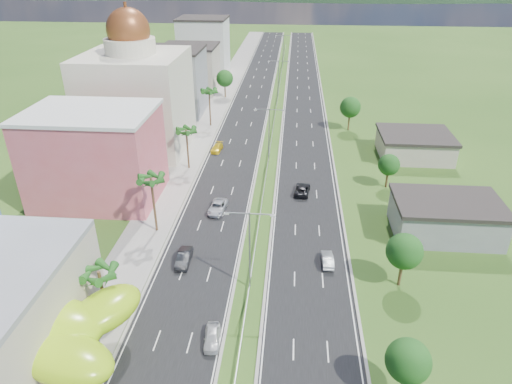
# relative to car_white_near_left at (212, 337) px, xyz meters

# --- Properties ---
(ground) EXTENTS (500.00, 500.00, 0.00)m
(ground) POSITION_rel_car_white_near_left_xyz_m (3.20, -0.31, -0.76)
(ground) COLOR #2D5119
(ground) RESTS_ON ground
(road_left) EXTENTS (11.00, 260.00, 0.04)m
(road_left) POSITION_rel_car_white_near_left_xyz_m (-4.30, 89.69, -0.74)
(road_left) COLOR black
(road_left) RESTS_ON ground
(road_right) EXTENTS (11.00, 260.00, 0.04)m
(road_right) POSITION_rel_car_white_near_left_xyz_m (10.70, 89.69, -0.74)
(road_right) COLOR black
(road_right) RESTS_ON ground
(sidewalk_left) EXTENTS (7.00, 260.00, 0.12)m
(sidewalk_left) POSITION_rel_car_white_near_left_xyz_m (-13.80, 89.69, -0.70)
(sidewalk_left) COLOR gray
(sidewalk_left) RESTS_ON ground
(median_guardrail) EXTENTS (0.10, 216.06, 0.76)m
(median_guardrail) POSITION_rel_car_white_near_left_xyz_m (3.20, 71.68, -0.14)
(median_guardrail) COLOR gray
(median_guardrail) RESTS_ON ground
(streetlight_median_b) EXTENTS (6.04, 0.25, 11.00)m
(streetlight_median_b) POSITION_rel_car_white_near_left_xyz_m (3.20, 9.69, 5.99)
(streetlight_median_b) COLOR gray
(streetlight_median_b) RESTS_ON ground
(streetlight_median_c) EXTENTS (6.04, 0.25, 11.00)m
(streetlight_median_c) POSITION_rel_car_white_near_left_xyz_m (3.20, 49.69, 5.99)
(streetlight_median_c) COLOR gray
(streetlight_median_c) RESTS_ON ground
(streetlight_median_d) EXTENTS (6.04, 0.25, 11.00)m
(streetlight_median_d) POSITION_rel_car_white_near_left_xyz_m (3.20, 94.69, 5.99)
(streetlight_median_d) COLOR gray
(streetlight_median_d) RESTS_ON ground
(streetlight_median_e) EXTENTS (6.04, 0.25, 11.00)m
(streetlight_median_e) POSITION_rel_car_white_near_left_xyz_m (3.20, 139.69, 5.99)
(streetlight_median_e) COLOR gray
(streetlight_median_e) RESTS_ON ground
(lime_canopy) EXTENTS (18.00, 15.00, 7.40)m
(lime_canopy) POSITION_rel_car_white_near_left_xyz_m (-16.80, -4.31, 4.23)
(lime_canopy) COLOR #96C813
(lime_canopy) RESTS_ON ground
(pink_shophouse) EXTENTS (20.00, 15.00, 15.00)m
(pink_shophouse) POSITION_rel_car_white_near_left_xyz_m (-24.80, 31.69, 6.74)
(pink_shophouse) COLOR #CC535D
(pink_shophouse) RESTS_ON ground
(domed_building) EXTENTS (20.00, 20.00, 28.70)m
(domed_building) POSITION_rel_car_white_near_left_xyz_m (-24.80, 54.69, 10.59)
(domed_building) COLOR beige
(domed_building) RESTS_ON ground
(midrise_grey) EXTENTS (16.00, 15.00, 16.00)m
(midrise_grey) POSITION_rel_car_white_near_left_xyz_m (-23.80, 79.69, 7.24)
(midrise_grey) COLOR gray
(midrise_grey) RESTS_ON ground
(midrise_beige) EXTENTS (16.00, 15.00, 13.00)m
(midrise_beige) POSITION_rel_car_white_near_left_xyz_m (-23.80, 101.69, 5.74)
(midrise_beige) COLOR #B4A794
(midrise_beige) RESTS_ON ground
(midrise_white) EXTENTS (16.00, 15.00, 18.00)m
(midrise_white) POSITION_rel_car_white_near_left_xyz_m (-23.80, 124.69, 8.24)
(midrise_white) COLOR silver
(midrise_white) RESTS_ON ground
(shed_near) EXTENTS (15.00, 10.00, 5.00)m
(shed_near) POSITION_rel_car_white_near_left_xyz_m (31.20, 24.69, 1.74)
(shed_near) COLOR gray
(shed_near) RESTS_ON ground
(shed_far) EXTENTS (14.00, 12.00, 4.40)m
(shed_far) POSITION_rel_car_white_near_left_xyz_m (33.20, 54.69, 1.44)
(shed_far) COLOR #B4A794
(shed_far) RESTS_ON ground
(palm_tree_b) EXTENTS (3.60, 3.60, 8.10)m
(palm_tree_b) POSITION_rel_car_white_near_left_xyz_m (-12.30, 1.69, 6.30)
(palm_tree_b) COLOR #47301C
(palm_tree_b) RESTS_ON ground
(palm_tree_c) EXTENTS (3.60, 3.60, 9.60)m
(palm_tree_c) POSITION_rel_car_white_near_left_xyz_m (-12.30, 21.69, 7.74)
(palm_tree_c) COLOR #47301C
(palm_tree_c) RESTS_ON ground
(palm_tree_d) EXTENTS (3.60, 3.60, 8.60)m
(palm_tree_d) POSITION_rel_car_white_near_left_xyz_m (-12.30, 44.69, 6.78)
(palm_tree_d) COLOR #47301C
(palm_tree_d) RESTS_ON ground
(palm_tree_e) EXTENTS (3.60, 3.60, 9.40)m
(palm_tree_e) POSITION_rel_car_white_near_left_xyz_m (-12.30, 69.69, 7.55)
(palm_tree_e) COLOR #47301C
(palm_tree_e) RESTS_ON ground
(leafy_tree_lfar) EXTENTS (4.90, 4.90, 8.05)m
(leafy_tree_lfar) POSITION_rel_car_white_near_left_xyz_m (-12.30, 94.69, 4.82)
(leafy_tree_lfar) COLOR #47301C
(leafy_tree_lfar) RESTS_ON ground
(leafy_tree_ra) EXTENTS (4.20, 4.20, 6.90)m
(leafy_tree_ra) POSITION_rel_car_white_near_left_xyz_m (19.20, -5.31, 4.01)
(leafy_tree_ra) COLOR #47301C
(leafy_tree_ra) RESTS_ON ground
(leafy_tree_rb) EXTENTS (4.55, 4.55, 7.47)m
(leafy_tree_rb) POSITION_rel_car_white_near_left_xyz_m (22.20, 11.69, 4.41)
(leafy_tree_rb) COLOR #47301C
(leafy_tree_rb) RESTS_ON ground
(leafy_tree_rc) EXTENTS (3.85, 3.85, 6.33)m
(leafy_tree_rc) POSITION_rel_car_white_near_left_xyz_m (25.20, 39.69, 3.61)
(leafy_tree_rc) COLOR #47301C
(leafy_tree_rc) RESTS_ON ground
(leafy_tree_rd) EXTENTS (4.90, 4.90, 8.05)m
(leafy_tree_rd) POSITION_rel_car_white_near_left_xyz_m (21.20, 69.69, 4.82)
(leafy_tree_rd) COLOR #47301C
(leafy_tree_rd) RESTS_ON ground
(car_white_near_left) EXTENTS (2.13, 4.40, 1.45)m
(car_white_near_left) POSITION_rel_car_white_near_left_xyz_m (0.00, 0.00, 0.00)
(car_white_near_left) COLOR silver
(car_white_near_left) RESTS_ON road_left
(car_dark_left) EXTENTS (1.81, 4.93, 1.61)m
(car_dark_left) POSITION_rel_car_white_near_left_xyz_m (-6.27, 13.97, 0.08)
(car_dark_left) COLOR black
(car_dark_left) RESTS_ON road_left
(car_silver_mid_left) EXTENTS (3.02, 5.71, 1.53)m
(car_silver_mid_left) POSITION_rel_car_white_near_left_xyz_m (-3.92, 28.30, 0.04)
(car_silver_mid_left) COLOR #B2B4BA
(car_silver_mid_left) RESTS_ON road_left
(car_yellow_far_left) EXTENTS (2.37, 4.91, 1.38)m
(car_yellow_far_left) POSITION_rel_car_white_near_left_xyz_m (-8.17, 53.85, -0.03)
(car_yellow_far_left) COLOR gold
(car_yellow_far_left) RESTS_ON road_left
(car_silver_right) EXTENTS (1.64, 4.33, 1.41)m
(car_silver_right) POSITION_rel_car_white_near_left_xyz_m (13.29, 15.38, -0.02)
(car_silver_right) COLOR #ADAFB5
(car_silver_right) RESTS_ON road_right
(car_dark_far_right) EXTENTS (3.13, 5.62, 1.49)m
(car_dark_far_right) POSITION_rel_car_white_near_left_xyz_m (9.98, 35.88, 0.02)
(car_dark_far_right) COLOR black
(car_dark_far_right) RESTS_ON road_right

